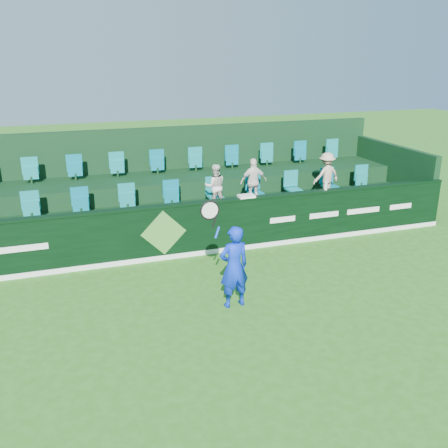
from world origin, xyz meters
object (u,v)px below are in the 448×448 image
object	(u,v)px
spectator_middle	(254,182)
spectator_left	(215,186)
tennis_player	(234,266)
spectator_right	(326,175)
drinks_bottle	(326,185)
towel	(246,196)

from	to	relation	value
spectator_middle	spectator_left	bearing A→B (deg)	2.17
tennis_player	spectator_left	xyz separation A→B (m)	(0.87, 3.92, 0.54)
spectator_left	spectator_right	world-z (taller)	spectator_right
tennis_player	drinks_bottle	bearing A→B (deg)	38.20
tennis_player	spectator_right	bearing A→B (deg)	42.98
spectator_middle	towel	xyz separation A→B (m)	(-0.64, -1.12, -0.05)
tennis_player	spectator_left	world-z (taller)	tennis_player
drinks_bottle	spectator_left	bearing A→B (deg)	157.32
tennis_player	spectator_left	distance (m)	4.05
spectator_left	towel	world-z (taller)	spectator_left
spectator_left	spectator_right	distance (m)	3.33
drinks_bottle	spectator_right	bearing A→B (deg)	59.92
spectator_left	towel	xyz separation A→B (m)	(0.46, -1.12, -0.01)
spectator_left	towel	bearing A→B (deg)	120.56
towel	drinks_bottle	distance (m)	2.22
tennis_player	towel	size ratio (longest dim) A/B	5.68
spectator_middle	spectator_right	xyz separation A→B (m)	(2.23, 0.00, 0.01)
spectator_middle	drinks_bottle	size ratio (longest dim) A/B	5.23
towel	spectator_right	bearing A→B (deg)	21.33
towel	tennis_player	bearing A→B (deg)	-115.49
tennis_player	drinks_bottle	distance (m)	4.56
tennis_player	drinks_bottle	size ratio (longest dim) A/B	9.47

